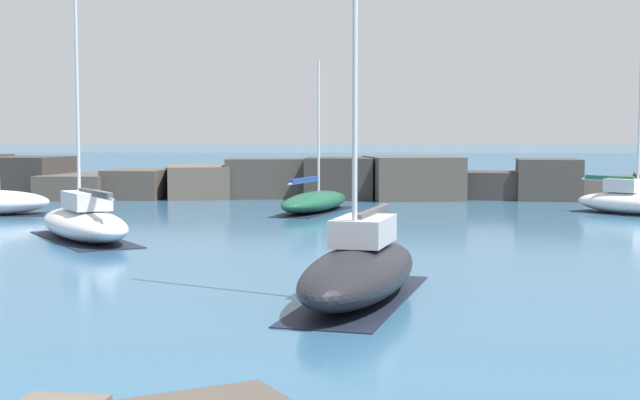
# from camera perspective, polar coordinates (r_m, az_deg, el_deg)

# --- Properties ---
(open_sea_beyond) EXTENTS (400.00, 116.00, 0.01)m
(open_sea_beyond) POSITION_cam_1_polar(r_m,az_deg,el_deg) (113.03, 0.52, 2.37)
(open_sea_beyond) COLOR #235175
(open_sea_beyond) RESTS_ON ground
(breakwater_jetty) EXTENTS (66.07, 6.80, 2.57)m
(breakwater_jetty) POSITION_cam_1_polar(r_m,az_deg,el_deg) (53.09, -0.64, 1.28)
(breakwater_jetty) COLOR #423D38
(breakwater_jetty) RESTS_ON ground
(sailboat_moored_1) EXTENTS (5.92, 7.40, 9.93)m
(sailboat_moored_1) POSITION_cam_1_polar(r_m,az_deg,el_deg) (33.54, -14.85, -1.35)
(sailboat_moored_1) COLOR silver
(sailboat_moored_1) RESTS_ON ground
(sailboat_moored_2) EXTENTS (3.81, 7.71, 11.17)m
(sailboat_moored_2) POSITION_cam_1_polar(r_m,az_deg,el_deg) (20.96, 2.59, -4.38)
(sailboat_moored_2) COLOR black
(sailboat_moored_2) RESTS_ON ground
(sailboat_moored_4) EXTENTS (5.21, 5.52, 10.48)m
(sailboat_moored_4) POSITION_cam_1_polar(r_m,az_deg,el_deg) (45.12, 19.16, -0.04)
(sailboat_moored_4) COLOR white
(sailboat_moored_4) RESTS_ON ground
(sailboat_moored_5) EXTENTS (4.19, 7.62, 7.45)m
(sailboat_moored_5) POSITION_cam_1_polar(r_m,az_deg,el_deg) (43.81, -0.34, -0.08)
(sailboat_moored_5) COLOR #195138
(sailboat_moored_5) RESTS_ON ground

